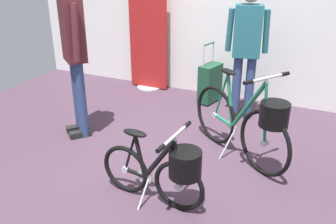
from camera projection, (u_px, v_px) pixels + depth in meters
ground_plane at (153, 167)px, 3.62m from camera, size 6.05×6.05×0.00m
floor_banner_stand at (148, 41)px, 5.40m from camera, size 0.60×0.36×1.64m
folding_bike_foreground at (165, 169)px, 2.96m from camera, size 0.97×0.53×0.70m
display_bike_left at (247, 122)px, 3.55m from camera, size 1.17×0.85×0.97m
visitor_near_wall at (247, 45)px, 4.36m from camera, size 0.53×0.32×1.63m
visitor_browsing at (74, 44)px, 3.87m from camera, size 0.42×0.39×1.81m
rolling_suitcase at (210, 83)px, 5.06m from camera, size 0.26×0.39×0.83m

